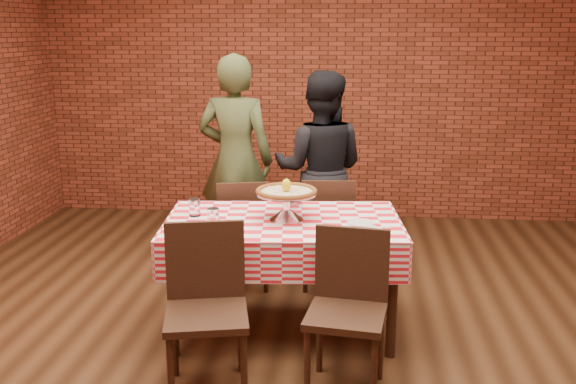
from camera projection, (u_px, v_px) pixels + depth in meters
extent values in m
plane|color=black|center=(278.00, 348.00, 4.02)|extent=(6.00, 6.00, 0.00)
plane|color=#602717|center=(311.00, 78.00, 6.55)|extent=(5.50, 0.00, 5.50)
cube|color=#381F13|center=(283.00, 276.00, 4.19)|extent=(1.55, 1.01, 0.75)
cylinder|color=beige|center=(286.00, 192.00, 4.06)|extent=(0.49, 0.49, 0.03)
ellipsoid|color=gold|center=(286.00, 185.00, 4.05)|extent=(0.08, 0.08, 0.08)
cylinder|color=white|center=(213.00, 217.00, 3.94)|extent=(0.08, 0.08, 0.11)
cylinder|color=white|center=(194.00, 207.00, 4.16)|extent=(0.08, 0.08, 0.11)
cylinder|color=white|center=(361.00, 223.00, 4.00)|extent=(0.19, 0.19, 0.01)
cube|color=white|center=(371.00, 226.00, 3.95)|extent=(0.06, 0.06, 0.00)
cube|color=white|center=(386.00, 227.00, 3.94)|extent=(0.05, 0.04, 0.00)
cube|color=silver|center=(295.00, 199.00, 4.35)|extent=(0.10, 0.09, 0.12)
imported|color=#3D4424|center=(236.00, 160.00, 5.35)|extent=(0.68, 0.48, 1.75)
imported|color=black|center=(320.00, 170.00, 5.30)|extent=(0.83, 0.68, 1.62)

